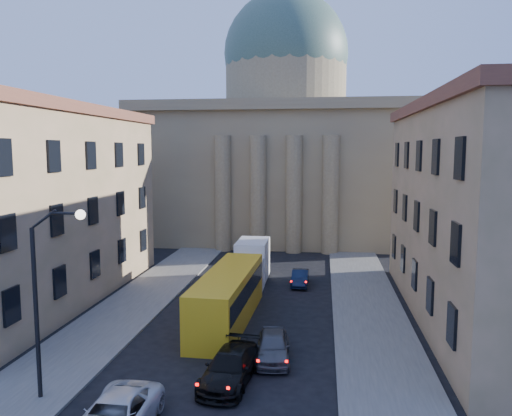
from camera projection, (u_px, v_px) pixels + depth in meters
The scene contains 11 objects.
sidewalk_left at pixel (111, 323), 32.82m from camera, with size 5.00×60.00×0.15m, color #595652.
sidewalk_right at pixel (375, 335), 30.56m from camera, with size 5.00×60.00×0.15m, color #595652.
church at pixel (285, 146), 67.21m from camera, with size 68.02×28.76×36.60m.
building_left at pixel (22, 204), 37.04m from camera, with size 11.60×26.60×14.70m.
building_right at pixel (505, 211), 32.52m from camera, with size 11.60×26.60×14.70m.
street_lamp at pixel (46, 288), 22.17m from camera, with size 2.62×0.44×8.83m.
car_right_mid at pixel (230, 367), 24.46m from camera, with size 2.18×5.36×1.56m, color black.
car_right_far at pixel (273, 346), 27.14m from camera, with size 1.81×4.49×1.53m, color #49494E.
car_right_distant at pixel (300, 278), 42.12m from camera, with size 1.36×3.90×1.29m, color black.
city_bus at pixel (228, 295), 33.02m from camera, with size 3.13×12.13×3.40m.
box_truck at pixel (251, 264), 42.63m from camera, with size 2.64×6.52×3.57m.
Camera 1 is at (5.19, -12.17, 11.37)m, focal length 35.00 mm.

